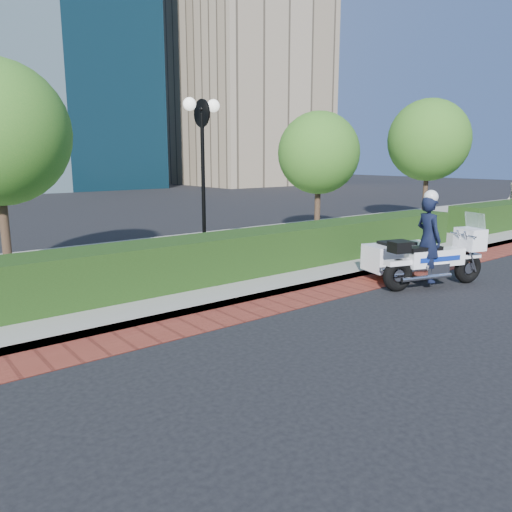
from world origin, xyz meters
TOP-DOWN VIEW (x-y plane):
  - ground at (0.00, 0.00)m, footprint 120.00×120.00m
  - brick_strip at (0.00, 1.50)m, footprint 60.00×1.00m
  - sidewalk at (0.00, 6.00)m, footprint 60.00×8.00m
  - hedge_main at (0.00, 3.60)m, footprint 18.00×1.20m
  - lamppost at (1.00, 5.20)m, footprint 1.02×0.70m
  - tree_c at (6.50, 6.50)m, footprint 2.80×2.80m
  - tree_d at (13.00, 6.50)m, footprint 3.40×3.40m
  - tower_right at (28.00, 38.00)m, footprint 14.00×12.00m
  - police_motorcycle at (4.04, 0.73)m, footprint 2.68×2.31m

SIDE VIEW (x-z plane):
  - ground at x=0.00m, z-range 0.00..0.00m
  - brick_strip at x=0.00m, z-range 0.00..0.01m
  - sidewalk at x=0.00m, z-range 0.00..0.15m
  - hedge_main at x=0.00m, z-range 0.15..1.15m
  - police_motorcycle at x=4.04m, z-range -0.35..1.86m
  - lamppost at x=1.00m, z-range 0.85..5.06m
  - tree_c at x=6.50m, z-range 0.90..5.20m
  - tree_d at x=13.00m, z-range 1.03..6.19m
  - tower_right at x=28.00m, z-range 0.00..28.00m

